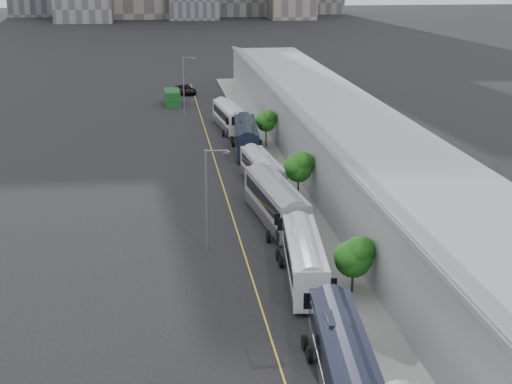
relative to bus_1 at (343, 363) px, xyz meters
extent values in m
cube|color=gray|center=(7.36, 35.48, -1.51)|extent=(10.00, 170.00, 0.12)
cube|color=gold|center=(-3.14, 35.48, -1.56)|extent=(0.12, 160.00, 0.02)
cube|color=gray|center=(11.36, 35.48, 1.83)|extent=(12.00, 160.00, 6.80)
cube|color=gray|center=(11.36, 35.48, 4.28)|extent=(12.45, 160.40, 2.57)
cube|color=gray|center=(5.46, 35.48, 5.43)|extent=(0.30, 160.00, 0.40)
cube|color=black|center=(0.00, 0.02, 0.31)|extent=(3.67, 12.89, 3.08)
cube|color=black|center=(0.00, -0.17, 0.87)|extent=(3.59, 11.38, 1.05)
cube|color=silver|center=(0.00, 0.02, -0.67)|extent=(3.69, 12.64, 0.99)
cube|color=black|center=(0.00, 1.49, 2.00)|extent=(1.46, 2.26, 0.29)
cube|color=silver|center=(0.66, 15.37, 0.28)|extent=(3.74, 12.67, 3.03)
cube|color=black|center=(0.66, 15.18, 0.83)|extent=(3.65, 11.19, 1.03)
cube|color=silver|center=(0.66, 15.37, -0.69)|extent=(3.75, 12.43, 0.97)
cube|color=silver|center=(0.66, 16.81, 1.94)|extent=(1.45, 2.23, 0.29)
cube|color=gray|center=(0.63, 29.39, 0.49)|extent=(4.18, 14.09, 3.36)
cube|color=black|center=(0.63, 29.17, 1.09)|extent=(4.07, 12.44, 1.14)
cube|color=silver|center=(0.63, 29.39, -0.59)|extent=(4.19, 13.82, 1.08)
cube|color=gray|center=(0.63, 30.99, 2.33)|extent=(1.62, 2.48, 0.32)
cube|color=#B6B7C1|center=(1.03, 41.09, 0.22)|extent=(3.47, 12.23, 2.92)
cube|color=black|center=(1.03, 40.90, 0.74)|extent=(3.40, 10.79, 0.99)
cube|color=silver|center=(1.03, 41.09, -0.72)|extent=(3.49, 11.99, 0.94)
cube|color=#B6B7C1|center=(1.03, 42.48, 1.82)|extent=(1.38, 2.14, 0.28)
cube|color=black|center=(1.13, 57.45, 0.42)|extent=(3.70, 13.56, 3.25)
cube|color=black|center=(1.13, 57.24, 1.00)|extent=(3.64, 11.97, 1.10)
cube|color=silver|center=(1.13, 57.45, -0.62)|extent=(3.72, 13.30, 1.04)
cube|color=black|center=(1.13, 59.00, 2.19)|extent=(1.51, 2.36, 0.31)
cube|color=white|center=(0.32, 71.41, 0.30)|extent=(3.74, 12.83, 3.07)
cube|color=black|center=(0.32, 71.22, 0.86)|extent=(3.66, 11.33, 1.04)
cube|color=silver|center=(0.32, 71.41, -0.68)|extent=(3.76, 12.59, 0.98)
cube|color=white|center=(0.32, 72.87, 1.98)|extent=(1.47, 2.25, 0.29)
cylinder|color=black|center=(3.79, 12.89, -0.10)|extent=(0.18, 0.18, 2.94)
sphere|color=#145B15|center=(3.79, 12.89, 1.54)|extent=(2.75, 2.75, 2.75)
cylinder|color=black|center=(3.81, 35.26, 0.37)|extent=(0.18, 0.18, 3.89)
sphere|color=#145B15|center=(3.81, 35.26, 2.40)|extent=(2.71, 2.71, 2.71)
cylinder|color=black|center=(3.97, 59.46, 0.25)|extent=(0.18, 0.18, 3.64)
sphere|color=#145B15|center=(3.97, 59.46, 2.13)|extent=(2.39, 2.39, 2.39)
cylinder|color=#59595E|center=(-6.13, 23.13, 2.76)|extent=(0.18, 0.18, 8.66)
cylinder|color=#59595E|center=(-5.23, 23.13, 6.99)|extent=(1.80, 0.14, 0.14)
cube|color=#59595E|center=(-4.43, 23.13, 6.84)|extent=(0.50, 0.22, 0.18)
cylinder|color=#59595E|center=(-5.69, 81.77, 3.05)|extent=(0.18, 0.18, 9.24)
cylinder|color=#59595E|center=(-4.79, 81.77, 7.57)|extent=(1.80, 0.14, 0.14)
cube|color=#59595E|center=(-3.99, 81.77, 7.42)|extent=(0.50, 0.22, 0.18)
cube|color=#144119|center=(-7.32, 92.50, -0.32)|extent=(2.59, 6.32, 2.49)
imported|color=black|center=(-4.64, 103.30, -0.74)|extent=(4.25, 6.47, 1.65)
camera|label=1|loc=(-9.91, -38.70, 21.91)|focal=55.00mm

